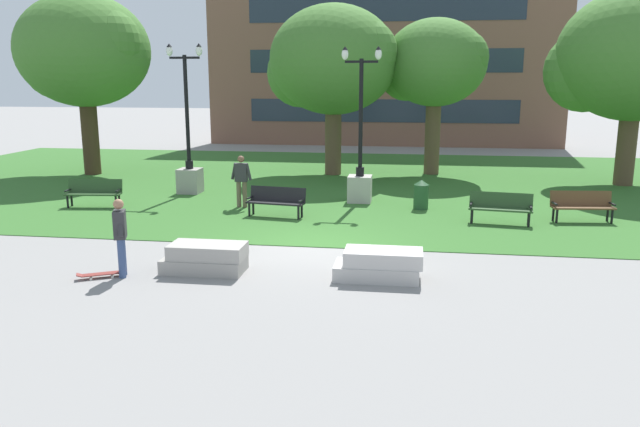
# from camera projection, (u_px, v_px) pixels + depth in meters

# --- Properties ---
(ground_plane) EXTENTS (140.00, 140.00, 0.00)m
(ground_plane) POSITION_uv_depth(u_px,v_px,m) (313.00, 247.00, 15.82)
(ground_plane) COLOR gray
(grass_lawn) EXTENTS (40.00, 20.00, 0.02)m
(grass_lawn) POSITION_uv_depth(u_px,v_px,m) (351.00, 183.00, 25.48)
(grass_lawn) COLOR #336628
(grass_lawn) RESTS_ON ground
(concrete_block_center) EXTENTS (1.82, 0.90, 0.64)m
(concrete_block_center) POSITION_uv_depth(u_px,v_px,m) (206.00, 258.00, 13.79)
(concrete_block_center) COLOR #9E9991
(concrete_block_center) RESTS_ON ground
(concrete_block_left) EXTENTS (1.87, 0.90, 0.64)m
(concrete_block_left) POSITION_uv_depth(u_px,v_px,m) (380.00, 265.00, 13.30)
(concrete_block_left) COLOR #BCB7B2
(concrete_block_left) RESTS_ON ground
(person_skateboarder) EXTENTS (0.37, 0.60, 1.71)m
(person_skateboarder) POSITION_uv_depth(u_px,v_px,m) (120.00, 233.00, 13.33)
(person_skateboarder) COLOR #384C7A
(person_skateboarder) RESTS_ON ground
(skateboard) EXTENTS (0.99, 0.66, 0.14)m
(skateboard) POSITION_uv_depth(u_px,v_px,m) (102.00, 274.00, 13.42)
(skateboard) COLOR maroon
(skateboard) RESTS_ON ground
(park_bench_near_left) EXTENTS (1.86, 0.78, 0.90)m
(park_bench_near_left) POSITION_uv_depth(u_px,v_px,m) (276.00, 200.00, 19.18)
(park_bench_near_left) COLOR black
(park_bench_near_left) RESTS_ON grass_lawn
(park_bench_near_right) EXTENTS (1.85, 0.75, 0.90)m
(park_bench_near_right) POSITION_uv_depth(u_px,v_px,m) (94.00, 191.00, 20.63)
(park_bench_near_right) COLOR #284723
(park_bench_near_right) RESTS_ON grass_lawn
(park_bench_far_left) EXTENTS (1.86, 0.78, 0.90)m
(park_bench_far_left) POSITION_uv_depth(u_px,v_px,m) (501.00, 206.00, 18.24)
(park_bench_far_left) COLOR #284723
(park_bench_far_left) RESTS_ON grass_lawn
(park_bench_far_right) EXTENTS (1.85, 0.72, 0.90)m
(park_bench_far_right) POSITION_uv_depth(u_px,v_px,m) (582.00, 204.00, 18.49)
(park_bench_far_right) COLOR brown
(park_bench_far_right) RESTS_ON grass_lawn
(lamp_post_center) EXTENTS (1.32, 0.80, 5.21)m
(lamp_post_center) POSITION_uv_depth(u_px,v_px,m) (360.00, 172.00, 21.32)
(lamp_post_center) COLOR #ADA89E
(lamp_post_center) RESTS_ON grass_lawn
(lamp_post_left) EXTENTS (1.32, 0.80, 5.39)m
(lamp_post_left) POSITION_uv_depth(u_px,v_px,m) (189.00, 164.00, 22.99)
(lamp_post_left) COLOR gray
(lamp_post_left) RESTS_ON grass_lawn
(tree_near_right) EXTENTS (5.88, 5.60, 7.70)m
(tree_near_right) POSITION_uv_depth(u_px,v_px,m) (82.00, 53.00, 26.64)
(tree_near_right) COLOR #42301E
(tree_near_right) RESTS_ON grass_lawn
(tree_far_right) EXTENTS (6.22, 5.92, 7.56)m
(tree_far_right) POSITION_uv_depth(u_px,v_px,m) (634.00, 57.00, 23.90)
(tree_far_right) COLOR brown
(tree_far_right) RESTS_ON grass_lawn
(tree_near_left) EXTENTS (4.63, 4.41, 6.70)m
(tree_near_left) POSITION_uv_depth(u_px,v_px,m) (434.00, 65.00, 26.81)
(tree_near_left) COLOR brown
(tree_near_left) RESTS_ON grass_lawn
(tree_far_left) EXTENTS (5.75, 5.47, 7.26)m
(tree_far_left) POSITION_uv_depth(u_px,v_px,m) (332.00, 62.00, 26.66)
(tree_far_left) COLOR brown
(tree_far_left) RESTS_ON grass_lawn
(trash_bin) EXTENTS (0.49, 0.49, 0.96)m
(trash_bin) POSITION_uv_depth(u_px,v_px,m) (421.00, 194.00, 20.26)
(trash_bin) COLOR #234C28
(trash_bin) RESTS_ON grass_lawn
(person_bystander_near_lawn) EXTENTS (0.74, 0.25, 1.71)m
(person_bystander_near_lawn) POSITION_uv_depth(u_px,v_px,m) (241.00, 178.00, 20.44)
(person_bystander_near_lawn) COLOR brown
(person_bystander_near_lawn) RESTS_ON grass_lawn
(building_facade_distant) EXTENTS (22.03, 1.03, 11.73)m
(building_facade_distant) POSITION_uv_depth(u_px,v_px,m) (383.00, 50.00, 38.16)
(building_facade_distant) COLOR brown
(building_facade_distant) RESTS_ON ground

